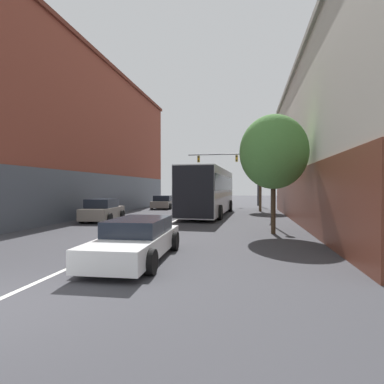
% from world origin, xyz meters
% --- Properties ---
extents(lane_center_line, '(0.14, 48.27, 0.01)m').
position_xyz_m(lane_center_line, '(0.00, 18.14, 0.00)').
color(lane_center_line, silver).
rests_on(lane_center_line, ground_plane).
extents(building_left_brick, '(8.71, 26.99, 12.31)m').
position_xyz_m(building_left_brick, '(-10.66, 19.70, 6.27)').
color(building_left_brick, brown).
rests_on(building_left_brick, ground_plane).
extents(building_right_storefront, '(8.88, 24.38, 9.66)m').
position_xyz_m(building_right_storefront, '(11.73, 14.66, 4.95)').
color(building_right_storefront, '#B7B2A3').
rests_on(building_right_storefront, ground_plane).
extents(bus, '(3.23, 11.83, 3.52)m').
position_xyz_m(bus, '(1.60, 19.01, 1.97)').
color(bus, '#B7B7BC').
rests_on(bus, ground_plane).
extents(hatchback_foreground, '(2.08, 4.76, 1.19)m').
position_xyz_m(hatchback_foreground, '(1.39, 4.17, 0.58)').
color(hatchback_foreground, silver).
rests_on(hatchback_foreground, ground_plane).
extents(parked_car_left_near, '(2.17, 4.07, 1.34)m').
position_xyz_m(parked_car_left_near, '(-3.83, 25.19, 0.64)').
color(parked_car_left_near, slate).
rests_on(parked_car_left_near, ground_plane).
extents(parked_car_left_mid, '(2.25, 3.97, 1.41)m').
position_xyz_m(parked_car_left_mid, '(-4.48, 13.40, 0.67)').
color(parked_car_left_mid, slate).
rests_on(parked_car_left_mid, ground_plane).
extents(traffic_signal_gantry, '(8.55, 0.36, 6.50)m').
position_xyz_m(traffic_signal_gantry, '(3.24, 32.26, 4.73)').
color(traffic_signal_gantry, black).
rests_on(traffic_signal_gantry, ground_plane).
extents(street_lamp, '(0.40, 0.40, 4.60)m').
position_xyz_m(street_lamp, '(5.92, 13.15, 3.10)').
color(street_lamp, '#47474C').
rests_on(street_lamp, ground_plane).
extents(street_tree_near, '(3.10, 2.79, 5.47)m').
position_xyz_m(street_tree_near, '(5.76, 9.97, 3.75)').
color(street_tree_near, '#3D2D1E').
rests_on(street_tree_near, ground_plane).
extents(street_tree_far, '(2.87, 2.58, 5.74)m').
position_xyz_m(street_tree_far, '(5.69, 23.38, 4.14)').
color(street_tree_far, brown).
rests_on(street_tree_far, ground_plane).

